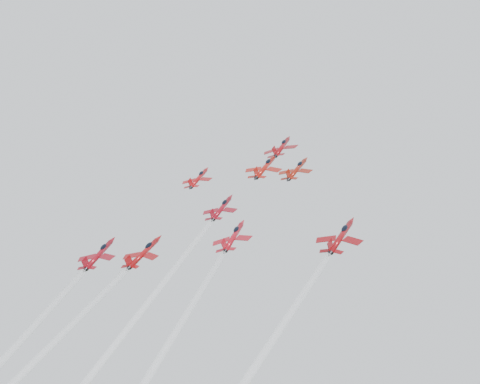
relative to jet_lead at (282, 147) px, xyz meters
The scene contains 5 objects.
jet_lead is the anchor object (origin of this frame).
jet_row2_left 23.31m from the jet_lead, 148.31° to the right, with size 8.77×10.80×8.21m.
jet_row2_center 11.56m from the jet_lead, 92.67° to the right, with size 9.77×12.03×9.15m.
jet_row2_right 17.00m from the jet_lead, 52.31° to the right, with size 8.71×10.73×8.16m.
jet_center 72.16m from the jet_lead, 93.58° to the right, with size 8.48×74.80×56.00m.
Camera 1 is at (57.91, -103.50, 150.09)m, focal length 40.00 mm.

